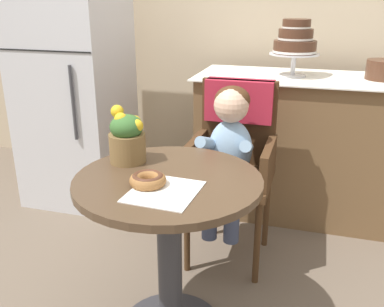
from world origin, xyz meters
name	(u,v)px	position (x,y,z in m)	size (l,w,h in m)	color
cafe_table	(169,227)	(0.00, 0.00, 0.51)	(0.72, 0.72, 0.72)	#4C3826
wicker_chair	(235,142)	(0.12, 0.71, 0.64)	(0.42, 0.45, 0.95)	#472D19
seated_child	(229,145)	(0.12, 0.56, 0.68)	(0.27, 0.32, 0.73)	#8CADCC
paper_napkin	(164,192)	(0.03, -0.12, 0.72)	(0.23, 0.25, 0.00)	white
donut_front	(148,179)	(-0.05, -0.09, 0.75)	(0.13, 0.13, 0.05)	#936033
flower_vase	(127,137)	(-0.22, 0.11, 0.83)	(0.15, 0.15, 0.23)	brown
display_counter	(318,148)	(0.55, 1.30, 0.45)	(1.56, 0.62, 0.90)	brown
tiered_cake_stand	(295,42)	(0.35, 1.30, 1.10)	(0.30, 0.30, 0.34)	silver
refrigerator	(74,78)	(-1.05, 1.10, 0.85)	(0.64, 0.63, 1.70)	silver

